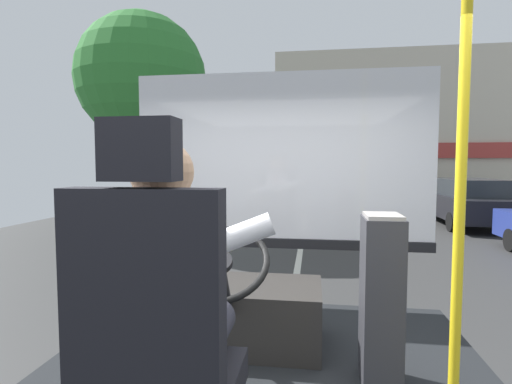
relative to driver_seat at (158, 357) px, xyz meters
name	(u,v)px	position (x,y,z in m)	size (l,w,h in m)	color
ground	(303,237)	(0.22, 9.33, -1.31)	(18.00, 44.00, 0.06)	#353535
driver_seat	(158,357)	(0.00, 0.00, 0.00)	(0.48, 0.48, 1.31)	black
bus_driver	(170,288)	(0.00, 0.11, 0.19)	(0.71, 0.52, 0.81)	#282833
steering_console	(236,311)	(0.00, 1.29, -0.33)	(1.10, 1.02, 0.83)	#282623
handrail_pole	(461,174)	(1.09, 0.55, 0.58)	(0.04, 0.04, 2.28)	yellow
fare_box	(381,300)	(0.86, 0.95, -0.10)	(0.20, 0.27, 0.92)	#333338
windshield_panel	(281,180)	(0.22, 2.15, 0.49)	(2.50, 0.08, 1.48)	silver
street_tree	(142,79)	(-3.86, 8.50, 2.79)	(3.25, 3.25, 5.71)	#4C3828
shop_building	(426,134)	(5.45, 17.45, 1.99)	(13.15, 4.15, 6.55)	#BCB29E
parked_car_black	(466,201)	(5.22, 11.88, -0.53)	(1.84, 4.38, 1.46)	black
parked_car_white	(421,190)	(5.35, 17.54, -0.53)	(1.88, 4.31, 1.46)	silver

